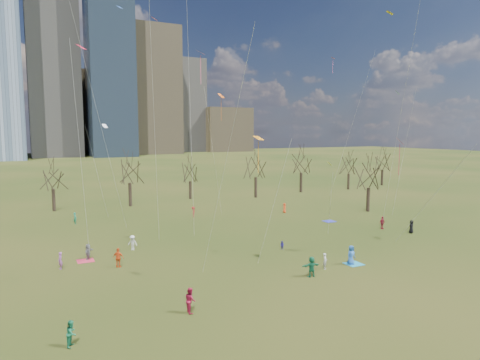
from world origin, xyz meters
name	(u,v)px	position (x,y,z in m)	size (l,w,h in m)	color
ground	(296,265)	(0.00, 0.00, 0.00)	(500.00, 500.00, 0.00)	black
downtown_skyline	(65,81)	(-2.43, 210.64, 39.01)	(212.50, 78.00, 118.00)	slate
bare_tree_row	(174,170)	(-0.09, 37.22, 6.12)	(113.04, 29.80, 9.50)	black
blanket_teal	(354,264)	(5.12, -2.29, 0.01)	(1.60, 1.50, 0.03)	teal
blanket_navy	(329,221)	(15.61, 14.64, 0.01)	(1.60, 1.50, 0.03)	#262CB4
blanket_crimson	(86,261)	(-17.92, 10.44, 0.01)	(1.60, 1.50, 0.03)	#BC2540
person_0	(351,255)	(4.76, -2.29, 0.94)	(0.92, 0.60, 1.88)	#2A61B7
person_1	(325,261)	(1.71, -2.20, 0.75)	(0.54, 0.36, 1.49)	silver
person_2	(190,300)	(-12.83, -5.69, 0.91)	(0.88, 0.69, 1.81)	#9F1638
person_4	(118,258)	(-15.39, 6.88, 0.93)	(1.09, 0.46, 1.86)	#E95119
person_5	(312,267)	(-0.70, -3.41, 0.91)	(1.69, 0.54, 1.82)	#176945
person_6	(411,227)	(20.28, 4.27, 0.83)	(0.81, 0.53, 1.67)	black
person_7	(60,261)	(-20.31, 8.83, 0.80)	(0.58, 0.38, 1.60)	#A154A8
person_8	(282,245)	(1.65, 5.12, 0.48)	(0.47, 0.37, 0.97)	#272192
person_9	(132,243)	(-12.85, 12.31, 0.80)	(1.04, 0.60, 1.61)	silver
person_10	(382,223)	(18.77, 7.68, 0.83)	(0.97, 0.40, 1.66)	maroon
person_11	(88,252)	(-17.60, 10.76, 0.80)	(1.49, 0.47, 1.61)	slate
person_12	(284,208)	(13.41, 23.05, 0.77)	(0.75, 0.49, 1.53)	#FA4C1B
person_13	(75,218)	(-16.99, 29.07, 0.81)	(0.59, 0.39, 1.61)	#1C7F5E
person_14	(72,333)	(-20.79, -7.04, 0.81)	(0.78, 0.61, 1.61)	#19724C
person_15	(193,212)	(-0.67, 26.26, 0.79)	(1.02, 0.58, 1.58)	#B21E19
kites_airborne	(277,122)	(1.67, 6.48, 13.71)	(45.18, 39.06, 36.92)	orange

